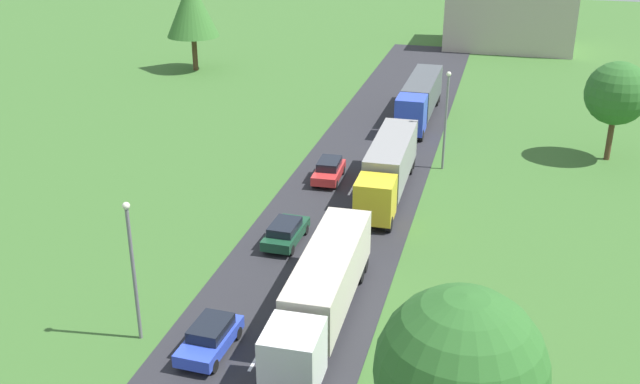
{
  "coord_description": "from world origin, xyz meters",
  "views": [
    {
      "loc": [
        10.31,
        -3.16,
        21.25
      ],
      "look_at": [
        -1.12,
        40.45,
        1.73
      ],
      "focal_mm": 41.82,
      "sensor_mm": 36.0,
      "label": 1
    }
  ],
  "objects_px": {
    "car_fourth": "(286,232)",
    "tree_maple": "(192,7)",
    "truck_fourth": "(420,97)",
    "car_fifth": "(329,170)",
    "car_third": "(210,337)",
    "tree_oak": "(617,94)",
    "lamppost_third": "(446,115)",
    "lamppost_second": "(133,264)",
    "truck_second": "(323,289)",
    "distant_building": "(510,19)",
    "truck_third": "(388,166)",
    "tree_birch": "(460,371)"
  },
  "relations": [
    {
      "from": "truck_third",
      "to": "car_third",
      "type": "xyz_separation_m",
      "value": [
        -4.92,
        -20.86,
        -1.3
      ]
    },
    {
      "from": "truck_second",
      "to": "car_fourth",
      "type": "height_order",
      "value": "truck_second"
    },
    {
      "from": "lamppost_third",
      "to": "truck_fourth",
      "type": "bearing_deg",
      "value": 106.15
    },
    {
      "from": "lamppost_third",
      "to": "tree_birch",
      "type": "relative_size",
      "value": 0.97
    },
    {
      "from": "tree_maple",
      "to": "distant_building",
      "type": "xyz_separation_m",
      "value": [
        34.5,
        21.86,
        -3.52
      ]
    },
    {
      "from": "tree_maple",
      "to": "distant_building",
      "type": "distance_m",
      "value": 40.99
    },
    {
      "from": "tree_oak",
      "to": "tree_maple",
      "type": "bearing_deg",
      "value": 156.84
    },
    {
      "from": "truck_third",
      "to": "tree_birch",
      "type": "relative_size",
      "value": 1.61
    },
    {
      "from": "car_third",
      "to": "lamppost_third",
      "type": "distance_m",
      "value": 28.28
    },
    {
      "from": "tree_maple",
      "to": "car_fourth",
      "type": "bearing_deg",
      "value": -59.63
    },
    {
      "from": "truck_fourth",
      "to": "lamppost_second",
      "type": "relative_size",
      "value": 1.84
    },
    {
      "from": "lamppost_second",
      "to": "tree_oak",
      "type": "height_order",
      "value": "tree_oak"
    },
    {
      "from": "car_fourth",
      "to": "tree_birch",
      "type": "xyz_separation_m",
      "value": [
        11.76,
        -16.66,
        3.95
      ]
    },
    {
      "from": "tree_oak",
      "to": "distant_building",
      "type": "relative_size",
      "value": 0.5
    },
    {
      "from": "car_fifth",
      "to": "lamppost_third",
      "type": "distance_m",
      "value": 9.78
    },
    {
      "from": "truck_fourth",
      "to": "lamppost_second",
      "type": "bearing_deg",
      "value": -102.47
    },
    {
      "from": "truck_third",
      "to": "distant_building",
      "type": "distance_m",
      "value": 52.3
    },
    {
      "from": "lamppost_second",
      "to": "lamppost_third",
      "type": "bearing_deg",
      "value": 65.77
    },
    {
      "from": "truck_fourth",
      "to": "truck_third",
      "type": "bearing_deg",
      "value": -89.37
    },
    {
      "from": "car_third",
      "to": "distant_building",
      "type": "relative_size",
      "value": 0.26
    },
    {
      "from": "truck_third",
      "to": "tree_birch",
      "type": "xyz_separation_m",
      "value": [
        7.0,
        -25.83,
        2.63
      ]
    },
    {
      "from": "car_fifth",
      "to": "tree_maple",
      "type": "relative_size",
      "value": 0.41
    },
    {
      "from": "car_third",
      "to": "tree_oak",
      "type": "height_order",
      "value": "tree_oak"
    },
    {
      "from": "truck_second",
      "to": "tree_oak",
      "type": "distance_m",
      "value": 32.99
    },
    {
      "from": "car_third",
      "to": "tree_birch",
      "type": "height_order",
      "value": "tree_birch"
    },
    {
      "from": "car_fourth",
      "to": "tree_birch",
      "type": "distance_m",
      "value": 20.77
    },
    {
      "from": "car_third",
      "to": "car_fifth",
      "type": "xyz_separation_m",
      "value": [
        0.26,
        22.25,
        0.02
      ]
    },
    {
      "from": "truck_second",
      "to": "car_third",
      "type": "height_order",
      "value": "truck_second"
    },
    {
      "from": "truck_fourth",
      "to": "car_fifth",
      "type": "distance_m",
      "value": 17.17
    },
    {
      "from": "car_fourth",
      "to": "tree_maple",
      "type": "distance_m",
      "value": 45.81
    },
    {
      "from": "car_third",
      "to": "lamppost_third",
      "type": "height_order",
      "value": "lamppost_third"
    },
    {
      "from": "car_fourth",
      "to": "lamppost_second",
      "type": "xyz_separation_m",
      "value": [
        -3.97,
        -11.46,
        3.32
      ]
    },
    {
      "from": "lamppost_second",
      "to": "truck_second",
      "type": "bearing_deg",
      "value": 22.09
    },
    {
      "from": "truck_fourth",
      "to": "distant_building",
      "type": "distance_m",
      "value": 34.66
    },
    {
      "from": "distant_building",
      "to": "car_fifth",
      "type": "bearing_deg",
      "value": -102.8
    },
    {
      "from": "tree_maple",
      "to": "distant_building",
      "type": "height_order",
      "value": "tree_maple"
    },
    {
      "from": "lamppost_third",
      "to": "distant_building",
      "type": "height_order",
      "value": "lamppost_third"
    },
    {
      "from": "car_fourth",
      "to": "tree_maple",
      "type": "height_order",
      "value": "tree_maple"
    },
    {
      "from": "car_fifth",
      "to": "truck_fourth",
      "type": "bearing_deg",
      "value": 74.89
    },
    {
      "from": "lamppost_third",
      "to": "tree_oak",
      "type": "height_order",
      "value": "tree_oak"
    },
    {
      "from": "lamppost_third",
      "to": "car_fifth",
      "type": "bearing_deg",
      "value": -149.85
    },
    {
      "from": "car_third",
      "to": "lamppost_second",
      "type": "distance_m",
      "value": 5.05
    },
    {
      "from": "truck_third",
      "to": "car_third",
      "type": "height_order",
      "value": "truck_third"
    },
    {
      "from": "tree_oak",
      "to": "car_third",
      "type": "bearing_deg",
      "value": -122.65
    },
    {
      "from": "truck_third",
      "to": "truck_fourth",
      "type": "bearing_deg",
      "value": 90.63
    },
    {
      "from": "truck_third",
      "to": "car_fourth",
      "type": "height_order",
      "value": "truck_third"
    },
    {
      "from": "car_third",
      "to": "car_fourth",
      "type": "relative_size",
      "value": 0.97
    },
    {
      "from": "truck_third",
      "to": "car_fourth",
      "type": "bearing_deg",
      "value": -117.4
    },
    {
      "from": "lamppost_second",
      "to": "car_fifth",
      "type": "bearing_deg",
      "value": 79.54
    },
    {
      "from": "truck_second",
      "to": "distant_building",
      "type": "xyz_separation_m",
      "value": [
        7.12,
        69.06,
        1.55
      ]
    }
  ]
}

